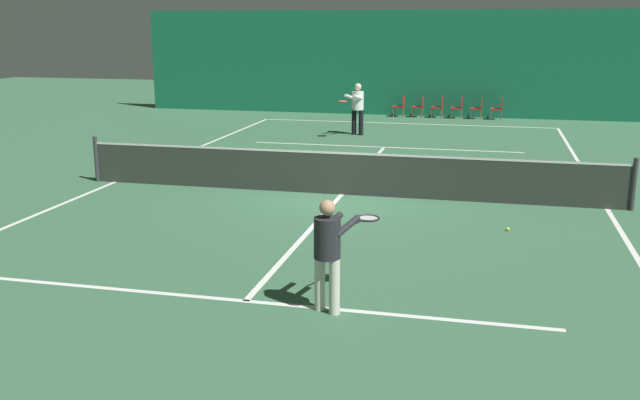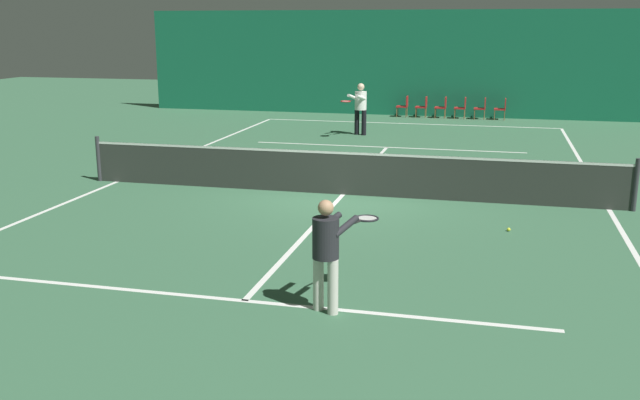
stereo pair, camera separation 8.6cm
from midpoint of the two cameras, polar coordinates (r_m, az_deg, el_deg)
ground_plane at (r=15.68m, az=2.01°, el=0.44°), size 60.00×60.00×0.00m
backdrop_curtain at (r=29.58m, az=7.93°, el=10.77°), size 23.00×0.12×4.22m
court_line_baseline_far at (r=27.25m, az=7.20°, el=6.08°), size 11.00×0.10×0.00m
court_line_service_far at (r=21.86m, az=5.48°, el=4.22°), size 8.25×0.10×0.00m
court_line_service_near at (r=9.78m, az=-5.81°, el=-8.02°), size 8.25×0.10×0.00m
court_line_sideline_left at (r=17.61m, az=-15.78°, el=1.42°), size 0.10×23.80×0.00m
court_line_sideline_right at (r=15.55m, az=22.27°, el=-0.71°), size 0.10×23.80×0.00m
court_line_centre at (r=15.68m, az=2.01°, el=0.45°), size 0.10×12.80×0.00m
tennis_net at (r=15.57m, az=2.03°, el=2.27°), size 12.00×0.10×1.07m
player_near at (r=9.13m, az=0.91°, el=-3.74°), size 0.82×1.30×1.50m
player_far at (r=24.15m, az=3.32°, el=7.59°), size 0.78×1.42×1.73m
courtside_chair_0 at (r=29.21m, az=6.82°, el=7.57°), size 0.44×0.44×0.84m
courtside_chair_1 at (r=29.13m, az=8.33°, el=7.50°), size 0.44×0.44×0.84m
courtside_chair_2 at (r=29.06m, az=9.85°, el=7.43°), size 0.44×0.44×0.84m
courtside_chair_3 at (r=29.02m, az=11.37°, el=7.35°), size 0.44×0.44×0.84m
courtside_chair_4 at (r=29.00m, az=12.90°, el=7.27°), size 0.44×0.44×0.84m
courtside_chair_5 at (r=29.00m, az=14.43°, el=7.18°), size 0.44×0.44×0.84m
tennis_ball at (r=13.34m, az=15.04°, el=-2.29°), size 0.07×0.07×0.07m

